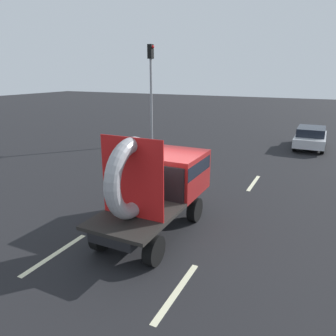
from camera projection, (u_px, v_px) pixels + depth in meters
The scene contains 8 objects.
ground_plane at pixel (169, 224), 10.74m from camera, with size 120.00×120.00×0.00m, color black.
flatbed_truck at pixel (161, 181), 10.19m from camera, with size 2.02×4.74×3.27m.
distant_sedan at pixel (311, 137), 21.26m from camera, with size 1.86×4.33×1.41m.
traffic_light at pixel (151, 82), 21.46m from camera, with size 0.42×0.36×6.63m.
lane_dash_left_near at pixel (55, 254), 8.93m from camera, with size 2.38×0.16×0.01m, color beige.
lane_dash_left_far at pixel (180, 172), 16.31m from camera, with size 2.90×0.16×0.01m, color beige.
lane_dash_right_near at pixel (177, 292), 7.40m from camera, with size 2.34×0.16×0.01m, color beige.
lane_dash_right_far at pixel (254, 183), 14.68m from camera, with size 2.31×0.16×0.01m, color beige.
Camera 1 is at (4.25, -8.78, 4.86)m, focal length 34.26 mm.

